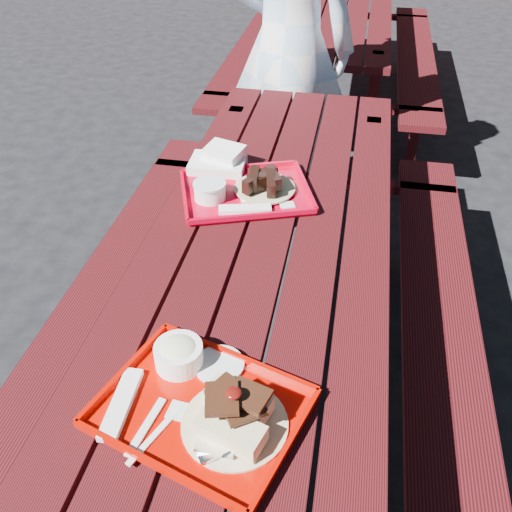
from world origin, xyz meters
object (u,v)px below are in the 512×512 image
at_px(near_tray, 205,396).
at_px(far_tray, 244,191).
at_px(picnic_table_far, 334,32).
at_px(picnic_table_near, 265,292).
at_px(person, 289,48).

distance_m(near_tray, far_tray, 0.87).
distance_m(picnic_table_far, near_tray, 3.42).
bearing_deg(picnic_table_far, near_tray, -90.42).
height_order(picnic_table_near, picnic_table_far, same).
bearing_deg(far_tray, picnic_table_far, 87.33).
xyz_separation_m(picnic_table_near, person, (-0.14, 1.41, 0.32)).
distance_m(picnic_table_near, far_tray, 0.35).
bearing_deg(far_tray, person, 90.84).
relative_size(picnic_table_far, person, 1.36).
relative_size(picnic_table_near, far_tray, 4.70).
bearing_deg(far_tray, picnic_table_near, -65.01).
relative_size(picnic_table_near, picnic_table_far, 1.00).
xyz_separation_m(near_tray, person, (-0.11, 2.02, 0.10)).
relative_size(picnic_table_far, far_tray, 4.70).
bearing_deg(picnic_table_far, far_tray, -92.67).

